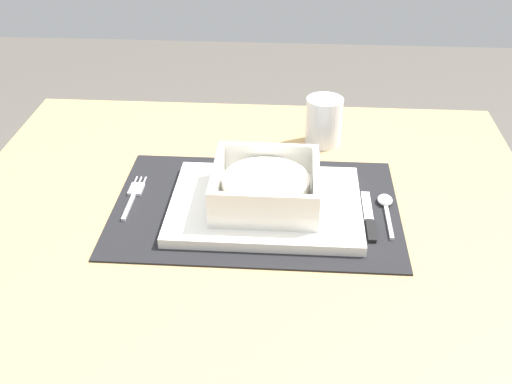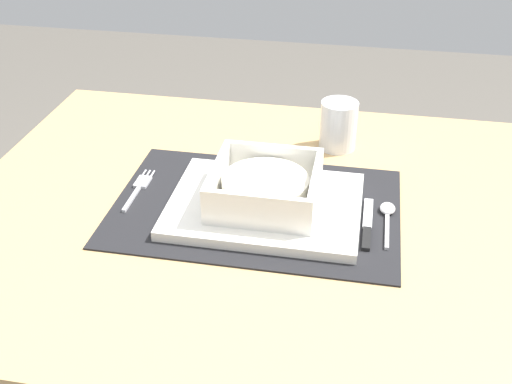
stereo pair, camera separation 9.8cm
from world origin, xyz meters
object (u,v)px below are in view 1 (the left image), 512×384
at_px(porridge_bowl, 266,188).
at_px(butter_knife, 369,219).
at_px(dining_table, 248,260).
at_px(drinking_glass, 324,123).
at_px(bread_knife, 352,214).
at_px(spoon, 386,205).
at_px(fork, 134,194).

distance_m(porridge_bowl, butter_knife, 0.17).
bearing_deg(dining_table, butter_knife, -8.43).
bearing_deg(porridge_bowl, drinking_glass, 68.15).
height_order(porridge_bowl, bread_knife, porridge_bowl).
distance_m(spoon, butter_knife, 0.05).
bearing_deg(butter_knife, dining_table, 167.08).
bearing_deg(spoon, drinking_glass, 110.99).
bearing_deg(drinking_glass, spoon, -66.60).
relative_size(spoon, drinking_glass, 1.30).
relative_size(bread_knife, drinking_glass, 1.44).
distance_m(spoon, drinking_glass, 0.24).
height_order(dining_table, porridge_bowl, porridge_bowl).
distance_m(dining_table, butter_knife, 0.22).
bearing_deg(drinking_glass, dining_table, -118.23).
xyz_separation_m(dining_table, fork, (-0.19, 0.02, 0.11)).
xyz_separation_m(dining_table, bread_knife, (0.16, -0.02, 0.11)).
bearing_deg(bread_knife, spoon, 20.70).
bearing_deg(spoon, dining_table, -179.56).
bearing_deg(porridge_bowl, dining_table, 166.87).
distance_m(porridge_bowl, fork, 0.22).
bearing_deg(fork, butter_knife, -6.42).
relative_size(dining_table, bread_knife, 7.24).
height_order(dining_table, fork, fork).
bearing_deg(butter_knife, bread_knife, 150.41).
height_order(dining_table, butter_knife, butter_knife).
relative_size(fork, bread_knife, 0.99).
relative_size(spoon, butter_knife, 0.87).
bearing_deg(dining_table, bread_knife, -5.63).
xyz_separation_m(fork, butter_knife, (0.38, -0.05, 0.00)).
relative_size(porridge_bowl, drinking_glass, 1.80).
xyz_separation_m(porridge_bowl, butter_knife, (0.16, -0.02, -0.04)).
distance_m(dining_table, spoon, 0.25).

